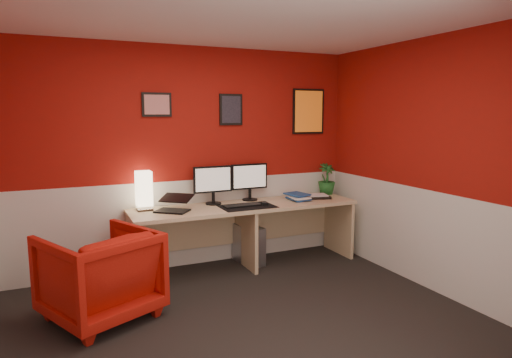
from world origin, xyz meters
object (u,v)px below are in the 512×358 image
(zen_tray, at_px, (315,197))
(pc_tower, at_px, (248,244))
(laptop, at_px, (172,202))
(potted_plant, at_px, (327,179))
(monitor_left, at_px, (213,179))
(monitor_right, at_px, (250,176))
(armchair, at_px, (100,275))
(desk, at_px, (246,236))
(shoji_lamp, at_px, (144,192))

(zen_tray, bearing_deg, pc_tower, 174.23)
(laptop, bearing_deg, potted_plant, 45.36)
(monitor_left, relative_size, monitor_right, 1.00)
(monitor_right, distance_m, potted_plant, 1.06)
(monitor_left, relative_size, armchair, 0.68)
(desk, xyz_separation_m, laptop, (-0.85, -0.02, 0.47))
(laptop, bearing_deg, shoji_lamp, 179.58)
(potted_plant, xyz_separation_m, pc_tower, (-1.13, -0.08, -0.70))
(shoji_lamp, bearing_deg, desk, -9.67)
(laptop, relative_size, monitor_left, 0.57)
(desk, relative_size, shoji_lamp, 6.50)
(pc_tower, xyz_separation_m, armchair, (-1.73, -0.80, 0.16))
(monitor_right, xyz_separation_m, pc_tower, (-0.07, -0.11, -0.80))
(desk, distance_m, potted_plant, 1.34)
(shoji_lamp, height_order, monitor_left, monitor_left)
(armchair, bearing_deg, zen_tray, 170.05)
(laptop, height_order, armchair, laptop)
(potted_plant, bearing_deg, monitor_left, -179.50)
(monitor_left, bearing_deg, laptop, -158.83)
(laptop, xyz_separation_m, monitor_left, (0.53, 0.20, 0.18))
(monitor_right, height_order, potted_plant, monitor_right)
(shoji_lamp, xyz_separation_m, laptop, (0.25, -0.21, -0.09))
(laptop, xyz_separation_m, potted_plant, (2.06, 0.22, 0.09))
(potted_plant, distance_m, pc_tower, 1.33)
(desk, distance_m, laptop, 0.98)
(potted_plant, bearing_deg, zen_tray, -149.14)
(laptop, distance_m, armchair, 1.13)
(desk, relative_size, armchair, 3.06)
(pc_tower, bearing_deg, armchair, -164.10)
(laptop, relative_size, armchair, 0.39)
(shoji_lamp, distance_m, monitor_right, 1.25)
(laptop, distance_m, monitor_right, 1.04)
(laptop, xyz_separation_m, pc_tower, (0.93, 0.14, -0.61))
(monitor_right, relative_size, pc_tower, 1.29)
(shoji_lamp, xyz_separation_m, pc_tower, (1.18, -0.07, -0.70))
(monitor_left, relative_size, potted_plant, 1.47)
(shoji_lamp, distance_m, laptop, 0.34)
(monitor_left, distance_m, pc_tower, 0.89)
(monitor_right, xyz_separation_m, potted_plant, (1.06, -0.03, -0.09))
(desk, height_order, potted_plant, potted_plant)
(monitor_left, xyz_separation_m, armchair, (-1.33, -0.86, -0.63))
(desk, xyz_separation_m, zen_tray, (0.93, 0.03, 0.38))
(potted_plant, bearing_deg, laptop, -173.98)
(shoji_lamp, distance_m, pc_tower, 1.38)
(desk, relative_size, pc_tower, 5.78)
(laptop, bearing_deg, zen_tray, 40.96)
(laptop, bearing_deg, desk, 40.69)
(monitor_left, relative_size, pc_tower, 1.29)
(monitor_left, bearing_deg, desk, -29.38)
(monitor_right, xyz_separation_m, zen_tray, (0.78, -0.20, -0.28))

